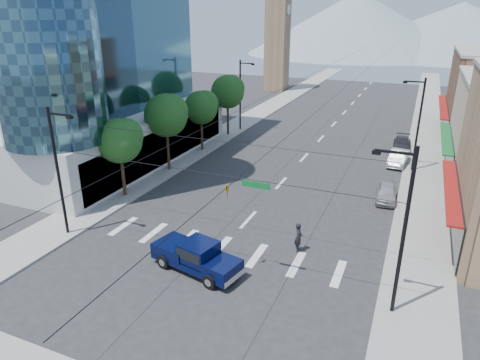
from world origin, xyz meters
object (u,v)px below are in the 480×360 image
(pickup_truck, at_px, (196,255))
(parked_car_mid, at_px, (398,158))
(parked_car_far, at_px, (402,143))
(pedestrian, at_px, (299,237))
(parked_car_near, at_px, (387,193))

(pickup_truck, bearing_deg, parked_car_mid, 80.92)
(parked_car_far, bearing_deg, pickup_truck, -109.58)
(pickup_truck, bearing_deg, parked_car_far, 84.67)
(pickup_truck, bearing_deg, pedestrian, 54.40)
(parked_car_near, relative_size, parked_car_mid, 0.89)
(parked_car_mid, height_order, parked_car_far, parked_car_mid)
(parked_car_near, relative_size, parked_car_far, 0.87)
(parked_car_near, height_order, parked_car_far, parked_car_near)
(pickup_truck, xyz_separation_m, pedestrian, (5.03, 4.54, -0.01))
(parked_car_near, xyz_separation_m, parked_car_mid, (0.25, 9.78, 0.06))
(pedestrian, height_order, parked_car_mid, pedestrian)
(pedestrian, distance_m, parked_car_far, 26.66)
(pedestrian, distance_m, parked_car_mid, 20.98)
(pedestrian, relative_size, parked_car_mid, 0.44)
(pickup_truck, xyz_separation_m, parked_car_near, (9.54, 15.20, -0.33))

